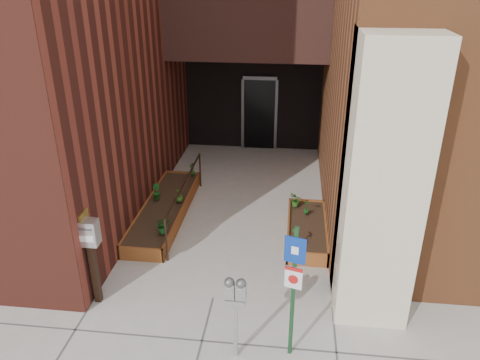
% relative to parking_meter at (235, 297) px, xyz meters
% --- Properties ---
extents(ground, '(80.00, 80.00, 0.00)m').
position_rel_parking_meter_xyz_m(ground, '(-0.54, 1.21, -1.05)').
color(ground, '#9E9991').
rests_on(ground, ground).
extents(planter_left, '(0.90, 3.60, 0.30)m').
position_rel_parking_meter_xyz_m(planter_left, '(-2.09, 3.91, -0.91)').
color(planter_left, brown).
rests_on(planter_left, ground).
extents(planter_right, '(0.80, 2.20, 0.30)m').
position_rel_parking_meter_xyz_m(planter_right, '(1.06, 3.41, -0.91)').
color(planter_right, brown).
rests_on(planter_right, ground).
extents(handrail, '(0.04, 3.34, 0.90)m').
position_rel_parking_meter_xyz_m(handrail, '(-1.59, 3.86, -0.30)').
color(handrail, black).
rests_on(handrail, ground).
extents(parking_meter, '(0.30, 0.14, 1.35)m').
position_rel_parking_meter_xyz_m(parking_meter, '(0.00, 0.00, 0.00)').
color(parking_meter, '#98989A').
rests_on(parking_meter, ground).
extents(sign_post, '(0.28, 0.11, 2.13)m').
position_rel_parking_meter_xyz_m(sign_post, '(0.78, 0.12, 0.26)').
color(sign_post, '#153C1D').
rests_on(sign_post, ground).
extents(payment_dropbox, '(0.31, 0.24, 1.55)m').
position_rel_parking_meter_xyz_m(payment_dropbox, '(-2.44, 0.93, 0.07)').
color(payment_dropbox, black).
rests_on(payment_dropbox, ground).
extents(shrub_left_a, '(0.43, 0.43, 0.34)m').
position_rel_parking_meter_xyz_m(shrub_left_a, '(-1.79, 2.72, -0.58)').
color(shrub_left_a, '#17531C').
rests_on(shrub_left_a, planter_left).
extents(shrub_left_b, '(0.28, 0.28, 0.36)m').
position_rel_parking_meter_xyz_m(shrub_left_b, '(-2.33, 4.13, -0.57)').
color(shrub_left_b, '#18551A').
rests_on(shrub_left_b, planter_left).
extents(shrub_left_c, '(0.25, 0.25, 0.32)m').
position_rel_parking_meter_xyz_m(shrub_left_c, '(-1.79, 4.07, -0.59)').
color(shrub_left_c, '#2C601B').
rests_on(shrub_left_c, planter_left).
extents(shrub_left_d, '(0.24, 0.24, 0.35)m').
position_rel_parking_meter_xyz_m(shrub_left_d, '(-1.79, 5.51, -0.57)').
color(shrub_left_d, '#1F5F1B').
rests_on(shrub_left_d, planter_left).
extents(shrub_right_a, '(0.22, 0.22, 0.36)m').
position_rel_parking_meter_xyz_m(shrub_right_a, '(0.82, 2.51, -0.56)').
color(shrub_right_a, '#23621C').
rests_on(shrub_right_a, planter_right).
extents(shrub_right_b, '(0.25, 0.25, 0.34)m').
position_rel_parking_meter_xyz_m(shrub_right_b, '(1.05, 3.80, -0.58)').
color(shrub_right_b, '#19591A').
rests_on(shrub_right_b, planter_right).
extents(shrub_right_c, '(0.33, 0.33, 0.30)m').
position_rel_parking_meter_xyz_m(shrub_right_c, '(0.81, 4.14, -0.60)').
color(shrub_right_c, '#285C1A').
rests_on(shrub_right_c, planter_right).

